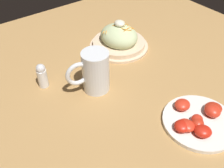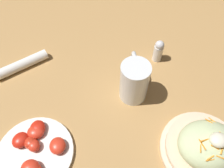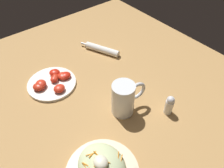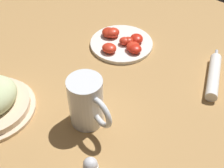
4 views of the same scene
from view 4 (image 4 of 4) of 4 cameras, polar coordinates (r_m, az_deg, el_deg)
The scene contains 4 objects.
ground_plane at distance 0.87m, azimuth -4.34°, elevation -0.58°, with size 1.43×1.43×0.00m, color #B2844C.
beer_mug at distance 0.74m, azimuth -4.81°, elevation -3.93°, with size 0.09×0.14×0.14m.
napkin_roll at distance 0.92m, azimuth 18.87°, elevation 1.52°, with size 0.21×0.11×0.03m.
tomato_plate at distance 1.01m, azimuth 1.87°, elevation 7.98°, with size 0.21×0.21×0.04m.
Camera 4 is at (0.41, 0.46, 0.61)m, focal length 47.81 mm.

